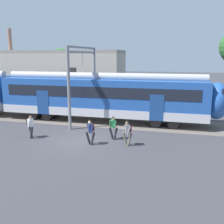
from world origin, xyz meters
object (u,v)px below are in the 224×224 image
(commuter_train, at_px, (17,93))
(pedestrian_green, at_px, (113,126))
(pedestrian_navy, at_px, (91,130))
(pedestrian_white, at_px, (30,125))
(pedestrian_grey, at_px, (128,131))

(commuter_train, height_order, pedestrian_green, commuter_train)
(pedestrian_navy, bearing_deg, commuter_train, 146.88)
(pedestrian_white, distance_m, pedestrian_grey, 7.02)
(pedestrian_navy, relative_size, pedestrian_green, 1.00)
(pedestrian_navy, xyz_separation_m, pedestrian_green, (1.16, 1.43, 0.00))
(commuter_train, distance_m, pedestrian_white, 7.88)
(commuter_train, distance_m, pedestrian_navy, 11.54)
(commuter_train, xyz_separation_m, pedestrian_navy, (9.60, -6.27, -1.26))
(commuter_train, height_order, pedestrian_grey, commuter_train)
(pedestrian_white, bearing_deg, commuter_train, 129.94)
(pedestrian_white, distance_m, pedestrian_navy, 4.62)
(pedestrian_navy, bearing_deg, pedestrian_grey, 9.52)
(pedestrian_white, distance_m, pedestrian_green, 5.88)
(commuter_train, relative_size, pedestrian_grey, 22.83)
(pedestrian_navy, height_order, pedestrian_grey, same)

